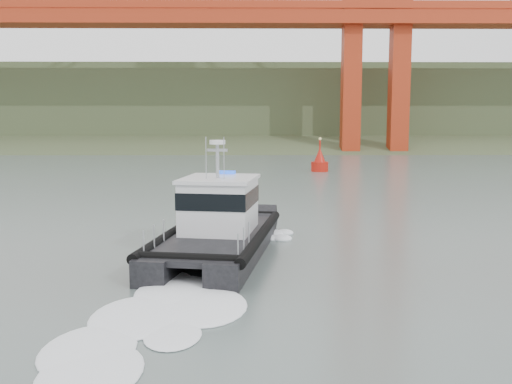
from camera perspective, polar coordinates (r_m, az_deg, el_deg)
ground at (r=21.64m, az=-3.69°, el=-8.51°), size 400.00×400.00×0.00m
headlands at (r=146.29m, az=-1.11°, el=7.83°), size 500.00×105.36×27.12m
patrol_boat at (r=24.88m, az=-3.83°, el=-3.34°), size 5.58×11.13×5.16m
nav_buoy at (r=64.24m, az=6.39°, el=3.00°), size 1.92×1.92×4.01m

